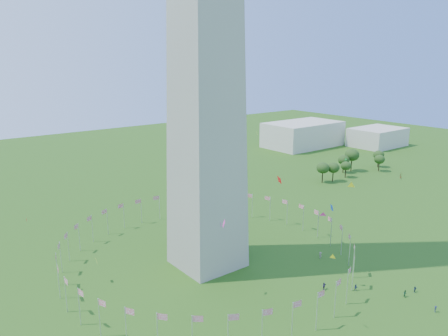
{
  "coord_description": "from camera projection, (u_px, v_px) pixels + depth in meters",
  "views": [
    {
      "loc": [
        -66.5,
        -43.1,
        57.08
      ],
      "look_at": [
        -5.7,
        35.0,
        32.06
      ],
      "focal_mm": 35.0,
      "sensor_mm": 36.0,
      "label": 1
    }
  ],
  "objects": [
    {
      "name": "flag_ring",
      "position": [
        207.0,
        249.0,
        123.72
      ],
      "size": [
        80.24,
        80.24,
        9.0
      ],
      "color": "silver",
      "rests_on": "ground"
    },
    {
      "name": "gov_building_east_a",
      "position": [
        303.0,
        134.0,
        288.69
      ],
      "size": [
        50.0,
        30.0,
        16.0
      ],
      "primitive_type": "cube",
      "color": "beige",
      "rests_on": "ground"
    },
    {
      "name": "gov_building_east_b",
      "position": [
        377.0,
        137.0,
        290.05
      ],
      "size": [
        35.0,
        25.0,
        12.0
      ],
      "primitive_type": "cube",
      "color": "beige",
      "rests_on": "ground"
    },
    {
      "name": "crowd",
      "position": [
        376.0,
        331.0,
        92.5
      ],
      "size": [
        96.53,
        59.97,
        1.97
      ],
      "color": "black",
      "rests_on": "ground"
    },
    {
      "name": "kites_aloft",
      "position": [
        346.0,
        200.0,
        108.55
      ],
      "size": [
        98.13,
        84.46,
        35.44
      ],
      "color": "yellow",
      "rests_on": "ground"
    },
    {
      "name": "tree_line_east",
      "position": [
        350.0,
        165.0,
        219.34
      ],
      "size": [
        53.04,
        15.44,
        11.43
      ],
      "color": "#2D541C",
      "rests_on": "ground"
    }
  ]
}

